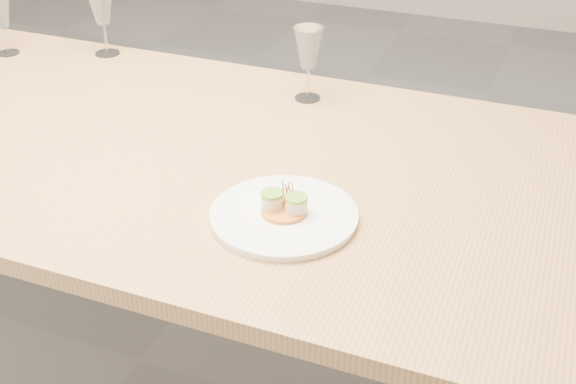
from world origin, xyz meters
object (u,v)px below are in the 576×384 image
at_px(dinner_plate, 284,214).
at_px(wine_glass_2, 101,6).
at_px(wine_glass_3, 308,50).
at_px(dining_table, 109,155).
at_px(wine_glass_1, 0,12).

height_order(dinner_plate, wine_glass_2, wine_glass_2).
xyz_separation_m(dinner_plate, wine_glass_2, (-0.82, 0.63, 0.13)).
bearing_deg(wine_glass_3, dinner_plate, -74.15).
height_order(dinner_plate, wine_glass_3, wine_glass_3).
distance_m(dinner_plate, wine_glass_3, 0.58).
bearing_deg(wine_glass_3, dining_table, -138.09).
distance_m(wine_glass_2, wine_glass_3, 0.67).
relative_size(dinner_plate, wine_glass_2, 1.37).
distance_m(wine_glass_1, wine_glass_3, 0.94).
relative_size(dinner_plate, wine_glass_3, 1.50).
relative_size(wine_glass_1, wine_glass_3, 0.96).
bearing_deg(wine_glass_1, dining_table, -30.14).
xyz_separation_m(wine_glass_1, wine_glass_2, (0.27, 0.11, 0.02)).
bearing_deg(wine_glass_3, wine_glass_1, -178.64).
distance_m(dinner_plate, wine_glass_2, 1.04).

